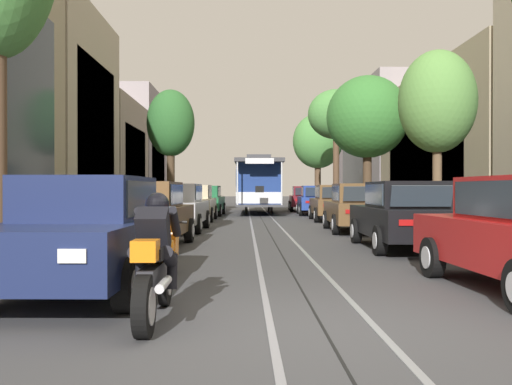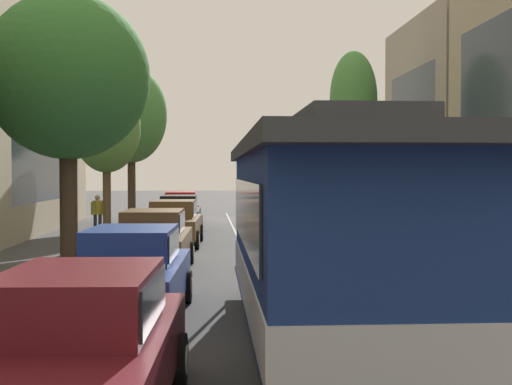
{
  "view_description": "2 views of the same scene",
  "coord_description": "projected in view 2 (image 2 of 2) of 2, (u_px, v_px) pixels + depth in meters",
  "views": [
    {
      "loc": [
        -0.79,
        -5.61,
        1.41
      ],
      "look_at": [
        -0.29,
        18.97,
        1.25
      ],
      "focal_mm": 38.51,
      "sensor_mm": 36.0,
      "label": 1
    },
    {
      "loc": [
        1.75,
        36.13,
        2.56
      ],
      "look_at": [
        -0.7,
        2.9,
        1.57
      ],
      "focal_mm": 46.98,
      "sensor_mm": 36.0,
      "label": 2
    }
  ],
  "objects": [
    {
      "name": "motorcycle_with_rider",
      "position": [
        272.0,
        208.0,
        36.06
      ],
      "size": [
        0.56,
        1.99,
        1.37
      ],
      "color": "black",
      "rests_on": "ground"
    },
    {
      "name": "parked_car_red_near_right",
      "position": [
        180.0,
        207.0,
        34.29
      ],
      "size": [
        2.11,
        4.41,
        1.58
      ],
      "color": "red",
      "rests_on": "ground"
    },
    {
      "name": "trolley_track_rails",
      "position": [
        298.0,
        305.0,
        12.93
      ],
      "size": [
        1.14,
        58.72,
        0.01
      ],
      "color": "gray",
      "rests_on": "ground"
    },
    {
      "name": "street_tree_kerb_right_mid",
      "position": [
        68.0,
        78.0,
        15.64
      ],
      "size": [
        3.83,
        3.91,
        6.74
      ],
      "color": "#4C3826",
      "rests_on": "ground"
    },
    {
      "name": "parked_car_brown_fourth_right",
      "position": [
        153.0,
        240.0,
        17.46
      ],
      "size": [
        2.11,
        4.41,
        1.58
      ],
      "color": "brown",
      "rests_on": "ground"
    },
    {
      "name": "cable_car_trolley",
      "position": [
        330.0,
        236.0,
        9.56
      ],
      "size": [
        2.64,
        9.15,
        3.28
      ],
      "color": "navy",
      "rests_on": "ground"
    },
    {
      "name": "parked_car_brown_mid_right",
      "position": [
        173.0,
        223.0,
        23.64
      ],
      "size": [
        2.13,
        4.42,
        1.58
      ],
      "color": "brown",
      "rests_on": "ground"
    },
    {
      "name": "parked_car_navy_near_left",
      "position": [
        299.0,
        207.0,
        34.4
      ],
      "size": [
        2.1,
        4.4,
        1.58
      ],
      "color": "#19234C",
      "rests_on": "ground"
    },
    {
      "name": "ground_plane",
      "position": [
        280.0,
        280.0,
        15.99
      ],
      "size": [
        160.0,
        160.0,
        0.0
      ],
      "primitive_type": "plane",
      "color": "#424244"
    },
    {
      "name": "fire_hydrant",
      "position": [
        371.0,
        229.0,
        25.59
      ],
      "size": [
        0.4,
        0.22,
        0.84
      ],
      "color": "gold",
      "rests_on": "ground"
    },
    {
      "name": "parked_car_maroon_sixth_right",
      "position": [
        78.0,
        349.0,
        6.67
      ],
      "size": [
        2.14,
        4.42,
        1.58
      ],
      "color": "maroon",
      "rests_on": "ground"
    },
    {
      "name": "parked_car_blue_fifth_right",
      "position": [
        131.0,
        272.0,
        11.82
      ],
      "size": [
        2.14,
        4.42,
        1.58
      ],
      "color": "#233D93",
      "rests_on": "ground"
    },
    {
      "name": "parked_car_black_second_right",
      "position": [
        179.0,
        214.0,
        28.86
      ],
      "size": [
        2.05,
        4.38,
        1.58
      ],
      "color": "black",
      "rests_on": "ground"
    },
    {
      "name": "parked_car_beige_fourth_left",
      "position": [
        390.0,
        239.0,
        17.69
      ],
      "size": [
        2.04,
        4.38,
        1.58
      ],
      "color": "#C1B28E",
      "rests_on": "ground"
    },
    {
      "name": "parked_car_silver_mid_left",
      "position": [
        344.0,
        223.0,
        23.6
      ],
      "size": [
        2.09,
        4.4,
        1.58
      ],
      "color": "#B7B7BC",
      "rests_on": "ground"
    },
    {
      "name": "street_tree_kerb_left_near",
      "position": [
        353.0,
        101.0,
        32.06
      ],
      "size": [
        2.27,
        2.26,
        8.4
      ],
      "color": "brown",
      "rests_on": "ground"
    },
    {
      "name": "pedestrian_on_left_pavement",
      "position": [
        98.0,
        212.0,
        27.76
      ],
      "size": [
        0.55,
        0.42,
        1.64
      ],
      "color": "#282D38",
      "rests_on": "ground"
    },
    {
      "name": "parked_car_brown_second_left",
      "position": [
        321.0,
        213.0,
        28.86
      ],
      "size": [
        2.11,
        4.41,
        1.58
      ],
      "color": "brown",
      "rests_on": "ground"
    },
    {
      "name": "street_tree_kerb_right_second",
      "position": [
        106.0,
        128.0,
        24.0
      ],
      "size": [
        2.44,
        2.45,
        5.83
      ],
      "color": "brown",
      "rests_on": "ground"
    },
    {
      "name": "parked_car_green_fifth_left",
      "position": [
        452.0,
        265.0,
        12.73
      ],
      "size": [
        2.11,
        4.41,
        1.58
      ],
      "color": "#1E6038",
      "rests_on": "ground"
    },
    {
      "name": "street_tree_kerb_right_near",
      "position": [
        131.0,
        116.0,
        32.42
      ],
      "size": [
        3.45,
        3.43,
        7.68
      ],
      "color": "#4C3826",
      "rests_on": "ground"
    }
  ]
}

